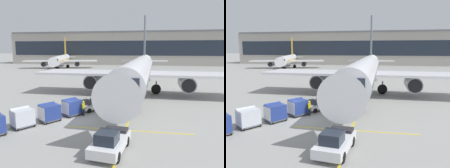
{
  "view_description": "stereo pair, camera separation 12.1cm",
  "coord_description": "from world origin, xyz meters",
  "views": [
    {
      "loc": [
        7.97,
        -21.73,
        7.59
      ],
      "look_at": [
        3.34,
        4.42,
        3.32
      ],
      "focal_mm": 35.46,
      "sensor_mm": 36.0,
      "label": 1
    },
    {
      "loc": [
        8.09,
        -21.71,
        7.59
      ],
      "look_at": [
        3.34,
        4.42,
        3.32
      ],
      "focal_mm": 35.46,
      "sensor_mm": 36.0,
      "label": 2
    }
  ],
  "objects": [
    {
      "name": "ground_crew_by_carts",
      "position": [
        0.54,
        1.69,
        1.0
      ],
      "size": [
        0.3,
        0.56,
        1.74
      ],
      "color": "black",
      "rests_on": "ground"
    },
    {
      "name": "ground_plane",
      "position": [
        0.0,
        0.0,
        0.0
      ],
      "size": [
        600.0,
        600.0,
        0.0
      ],
      "primitive_type": "plane",
      "color": "gray"
    },
    {
      "name": "pushback_tug",
      "position": [
        5.15,
        -6.64,
        0.83
      ],
      "size": [
        2.63,
        4.63,
        1.83
      ],
      "color": "silver",
      "rests_on": "ground"
    },
    {
      "name": "parked_airplane",
      "position": [
        6.01,
        14.79,
        3.97
      ],
      "size": [
        33.9,
        43.99,
        15.04
      ],
      "color": "white",
      "rests_on": "ground"
    },
    {
      "name": "distant_airplane",
      "position": [
        -26.74,
        60.13,
        3.27
      ],
      "size": [
        28.54,
        36.17,
        12.45
      ],
      "color": "white",
      "rests_on": "ground"
    },
    {
      "name": "baggage_cart_lead",
      "position": [
        -0.84,
        1.66,
        1.0
      ],
      "size": [
        2.45,
        2.7,
        1.91
      ],
      "color": "#515156",
      "rests_on": "ground"
    },
    {
      "name": "baggage_cart_third",
      "position": [
        -4.22,
        -2.9,
        1.0
      ],
      "size": [
        2.45,
        2.7,
        1.91
      ],
      "color": "#515156",
      "rests_on": "ground"
    },
    {
      "name": "safety_cone_engine_keepout",
      "position": [
        -0.05,
        12.89,
        0.38
      ],
      "size": [
        0.7,
        0.7,
        0.78
      ],
      "color": "black",
      "rests_on": "ground"
    },
    {
      "name": "terminal_building",
      "position": [
        4.98,
        86.7,
        7.7
      ],
      "size": [
        131.51,
        14.44,
        15.52
      ],
      "color": "#A8A399",
      "rests_on": "ground"
    },
    {
      "name": "apron_guidance_line_stop_bar",
      "position": [
        6.0,
        -2.02,
        0.0
      ],
      "size": [
        12.0,
        0.2,
        0.01
      ],
      "color": "yellow",
      "rests_on": "ground"
    },
    {
      "name": "baggage_cart_second",
      "position": [
        -2.44,
        -0.78,
        1.0
      ],
      "size": [
        2.45,
        2.7,
        1.91
      ],
      "color": "#515156",
      "rests_on": "ground"
    },
    {
      "name": "belt_loader",
      "position": [
        1.22,
        4.47,
        0.84
      ],
      "size": [
        4.47,
        4.88,
        2.85
      ],
      "color": "silver",
      "rests_on": "ground"
    },
    {
      "name": "apron_guidance_line_lead_in",
      "position": [
        5.78,
        14.01,
        0.0
      ],
      "size": [
        0.2,
        110.0,
        0.01
      ],
      "color": "yellow",
      "rests_on": "ground"
    },
    {
      "name": "ground_crew_by_loader",
      "position": [
        2.27,
        4.2,
        1.0
      ],
      "size": [
        0.57,
        0.29,
        1.74
      ],
      "color": "#333847",
      "rests_on": "ground"
    }
  ]
}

